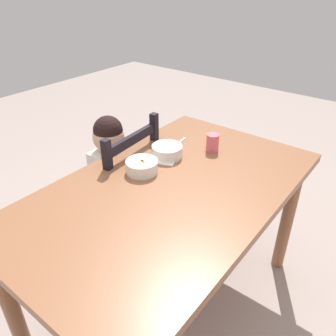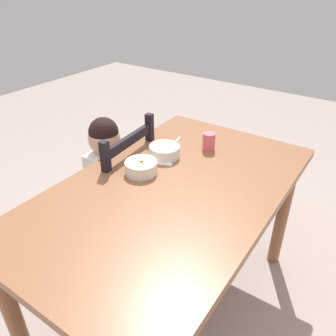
% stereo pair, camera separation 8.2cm
% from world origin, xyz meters
% --- Properties ---
extents(ground_plane, '(8.00, 8.00, 0.00)m').
position_xyz_m(ground_plane, '(0.00, 0.00, 0.00)').
color(ground_plane, '#A49289').
extents(dining_table, '(1.43, 0.86, 0.77)m').
position_xyz_m(dining_table, '(0.00, 0.00, 0.66)').
color(dining_table, brown).
rests_on(dining_table, ground).
extents(dining_chair, '(0.45, 0.45, 0.92)m').
position_xyz_m(dining_chair, '(0.12, 0.48, 0.44)').
color(dining_chair, black).
rests_on(dining_chair, ground).
extents(child_figure, '(0.32, 0.31, 0.94)m').
position_xyz_m(child_figure, '(0.12, 0.47, 0.62)').
color(child_figure, white).
rests_on(child_figure, ground).
extents(bowl_of_peas, '(0.15, 0.15, 0.06)m').
position_xyz_m(bowl_of_peas, '(0.21, 0.18, 0.80)').
color(bowl_of_peas, white).
rests_on(bowl_of_peas, dining_table).
extents(bowl_of_carrots, '(0.15, 0.15, 0.06)m').
position_xyz_m(bowl_of_carrots, '(0.02, 0.18, 0.80)').
color(bowl_of_carrots, white).
rests_on(bowl_of_carrots, dining_table).
extents(spoon, '(0.14, 0.04, 0.01)m').
position_xyz_m(spoon, '(0.35, 0.22, 0.77)').
color(spoon, silver).
rests_on(spoon, dining_table).
extents(drinking_cup, '(0.06, 0.06, 0.09)m').
position_xyz_m(drinking_cup, '(0.41, 0.04, 0.82)').
color(drinking_cup, '#DE606D').
rests_on(drinking_cup, dining_table).
extents(paper_napkin, '(0.19, 0.18, 0.00)m').
position_xyz_m(paper_napkin, '(0.20, 0.19, 0.77)').
color(paper_napkin, white).
rests_on(paper_napkin, dining_table).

